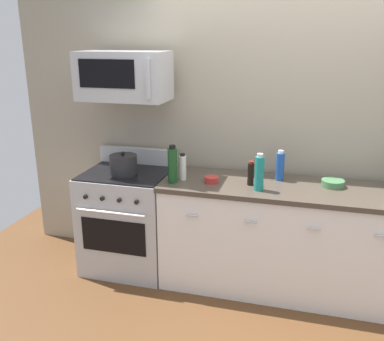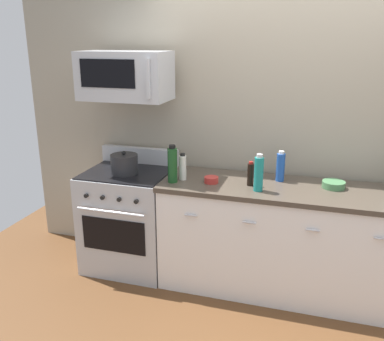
{
  "view_description": "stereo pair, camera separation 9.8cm",
  "coord_description": "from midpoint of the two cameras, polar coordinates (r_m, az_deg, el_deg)",
  "views": [
    {
      "loc": [
        0.11,
        -3.28,
        2.06
      ],
      "look_at": [
        -0.77,
        -0.05,
        1.0
      ],
      "focal_mm": 39.73,
      "sensor_mm": 36.0,
      "label": 1
    },
    {
      "loc": [
        0.21,
        -3.26,
        2.06
      ],
      "look_at": [
        -0.77,
        -0.05,
        1.0
      ],
      "focal_mm": 39.73,
      "sensor_mm": 36.0,
      "label": 2
    }
  ],
  "objects": [
    {
      "name": "ground_plane",
      "position": [
        3.87,
        12.3,
        -15.13
      ],
      "size": [
        6.12,
        6.12,
        0.0
      ],
      "primitive_type": "plane",
      "color": "brown"
    },
    {
      "name": "stockpot",
      "position": [
        3.72,
        -8.33,
        0.87
      ],
      "size": [
        0.24,
        0.24,
        0.2
      ],
      "color": "#262628",
      "rests_on": "range_oven"
    },
    {
      "name": "range_oven",
      "position": [
        3.95,
        -7.66,
        -6.41
      ],
      "size": [
        0.76,
        0.69,
        1.07
      ],
      "color": "#B7BABF",
      "rests_on": "ground_plane"
    },
    {
      "name": "bottle_vinegar_white",
      "position": [
        3.52,
        -0.46,
        0.44
      ],
      "size": [
        0.06,
        0.06,
        0.22
      ],
      "color": "silver",
      "rests_on": "countertop_slab"
    },
    {
      "name": "counter_unit",
      "position": [
        3.64,
        12.77,
        -9.02
      ],
      "size": [
        2.01,
        0.66,
        0.92
      ],
      "color": "white",
      "rests_on": "ground_plane"
    },
    {
      "name": "bottle_wine_green",
      "position": [
        3.45,
        -1.83,
        0.78
      ],
      "size": [
        0.08,
        0.08,
        0.31
      ],
      "color": "#19471E",
      "rests_on": "countertop_slab"
    },
    {
      "name": "bowl_green_glaze",
      "position": [
        3.55,
        19.22,
        -1.77
      ],
      "size": [
        0.18,
        0.18,
        0.05
      ],
      "color": "#477A4C",
      "rests_on": "countertop_slab"
    },
    {
      "name": "bottle_soy_sauce_dark",
      "position": [
        3.42,
        8.67,
        -0.5
      ],
      "size": [
        0.05,
        0.05,
        0.2
      ],
      "color": "black",
      "rests_on": "countertop_slab"
    },
    {
      "name": "bowl_red_small",
      "position": [
        3.48,
        3.42,
        -1.23
      ],
      "size": [
        0.12,
        0.12,
        0.05
      ],
      "color": "#B72D28",
      "rests_on": "countertop_slab"
    },
    {
      "name": "bottle_sparkling_teal",
      "position": [
        3.3,
        9.79,
        -0.41
      ],
      "size": [
        0.07,
        0.07,
        0.29
      ],
      "color": "#197F7A",
      "rests_on": "countertop_slab"
    },
    {
      "name": "back_wall",
      "position": [
        3.75,
        14.19,
        6.06
      ],
      "size": [
        5.1,
        0.1,
        2.7
      ],
      "primitive_type": "cube",
      "color": "#9E937F",
      "rests_on": "ground_plane"
    },
    {
      "name": "bottle_soda_blue",
      "position": [
        3.57,
        12.57,
        0.48
      ],
      "size": [
        0.07,
        0.07,
        0.25
      ],
      "color": "#1E4CA5",
      "rests_on": "countertop_slab"
    },
    {
      "name": "microwave",
      "position": [
        3.67,
        -8.19,
        12.48
      ],
      "size": [
        0.74,
        0.44,
        0.4
      ],
      "color": "#B7BABF"
    }
  ]
}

